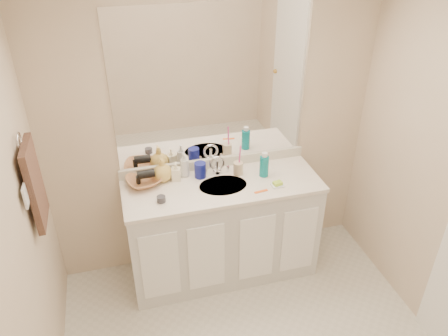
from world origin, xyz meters
TOP-DOWN VIEW (x-y plane):
  - wall_back at (0.00, 1.30)m, footprint 2.60×0.02m
  - wall_left at (-1.30, 0.00)m, footprint 0.02×2.60m
  - vanity_cabinet at (0.00, 1.02)m, footprint 1.50×0.55m
  - countertop at (0.00, 1.02)m, footprint 1.52×0.57m
  - backsplash at (0.00, 1.29)m, footprint 1.52×0.03m
  - sink_basin at (0.00, 1.00)m, footprint 0.37×0.37m
  - faucet at (0.00, 1.18)m, footprint 0.02×0.02m
  - mirror at (0.00, 1.29)m, footprint 1.48×0.01m
  - blue_mug at (-0.14, 1.17)m, footprint 0.09×0.09m
  - tan_cup at (0.16, 1.13)m, footprint 0.10×0.10m
  - toothbrush at (0.17, 1.13)m, footprint 0.01×0.04m
  - mouthwash_bottle at (0.35, 1.05)m, footprint 0.09×0.09m
  - soap_dish at (0.40, 0.89)m, footprint 0.09×0.08m
  - green_soap at (0.40, 0.89)m, footprint 0.07×0.06m
  - orange_comb at (0.25, 0.85)m, footprint 0.11×0.04m
  - dark_jar at (-0.48, 0.92)m, footprint 0.08×0.08m
  - soap_bottle_white at (-0.25, 1.22)m, footprint 0.08×0.08m
  - soap_bottle_cream at (-0.33, 1.18)m, footprint 0.08×0.09m
  - soap_bottle_yellow at (-0.43, 1.20)m, footprint 0.16×0.16m
  - wicker_basket at (-0.58, 1.17)m, footprint 0.31×0.31m
  - hair_dryer at (-0.56, 1.17)m, footprint 0.13×0.07m
  - towel_ring at (-1.27, 0.77)m, footprint 0.01×0.11m
  - hand_towel at (-1.25, 0.77)m, footprint 0.04×0.32m
  - switch_plate at (-1.27, 0.57)m, footprint 0.01×0.08m

SIDE VIEW (x-z plane):
  - vanity_cabinet at x=0.00m, z-range 0.00..0.85m
  - countertop at x=0.00m, z-range 0.85..0.88m
  - sink_basin at x=0.00m, z-range 0.86..0.88m
  - orange_comb at x=0.25m, z-range 0.88..0.88m
  - soap_dish at x=0.40m, z-range 0.88..0.89m
  - dark_jar at x=-0.48m, z-range 0.88..0.92m
  - green_soap at x=0.40m, z-range 0.89..0.92m
  - wicker_basket at x=-0.58m, z-range 0.88..0.94m
  - backsplash at x=0.00m, z-range 0.88..0.96m
  - tan_cup at x=0.16m, z-range 0.88..0.98m
  - faucet at x=0.00m, z-range 0.88..0.99m
  - blue_mug at x=-0.14m, z-range 0.88..1.00m
  - soap_bottle_cream at x=-0.33m, z-range 0.88..1.03m
  - mouthwash_bottle at x=0.35m, z-range 0.88..1.05m
  - hair_dryer at x=-0.56m, z-range 0.94..1.00m
  - soap_bottle_yellow at x=-0.43m, z-range 0.88..1.07m
  - soap_bottle_white at x=-0.25m, z-range 0.88..1.08m
  - toothbrush at x=0.17m, z-range 0.92..1.14m
  - wall_back at x=0.00m, z-range 0.00..2.40m
  - wall_left at x=-1.30m, z-range 0.00..2.40m
  - hand_towel at x=-1.25m, z-range 0.98..1.52m
  - switch_plate at x=-1.27m, z-range 1.24..1.36m
  - towel_ring at x=-1.27m, z-range 1.49..1.61m
  - mirror at x=0.00m, z-range 0.96..2.16m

